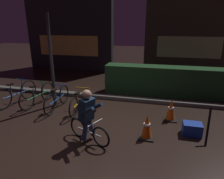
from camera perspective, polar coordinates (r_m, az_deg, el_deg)
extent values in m
plane|color=black|center=(5.20, -3.77, -11.36)|extent=(40.00, 40.00, 0.00)
cube|color=#56544F|center=(7.10, 1.47, -2.36)|extent=(12.00, 0.24, 0.12)
cube|color=#214723|center=(7.68, 16.21, 2.29)|extent=(4.80, 0.70, 1.08)
cube|color=#262328|center=(11.95, -12.10, 15.72)|extent=(5.01, 0.50, 4.20)
cube|color=#E5B751|center=(11.75, -12.44, 12.22)|extent=(3.51, 0.04, 1.10)
cube|color=#42382D|center=(11.59, 21.42, 15.05)|extent=(4.62, 0.50, 4.29)
cube|color=#BFCC8C|center=(11.38, 21.14, 11.25)|extent=(3.23, 0.04, 1.10)
cylinder|color=#2D2D33|center=(6.49, -17.01, 7.56)|extent=(0.10, 0.10, 2.89)
torus|color=black|center=(7.67, -22.86, -0.02)|extent=(0.18, 0.68, 0.69)
torus|color=black|center=(7.06, -28.93, -2.42)|extent=(0.18, 0.68, 0.69)
cylinder|color=#19479E|center=(7.35, -25.77, -1.17)|extent=(0.24, 1.02, 0.04)
cylinder|color=#19479E|center=(7.19, -27.06, -0.15)|extent=(0.03, 0.03, 0.39)
cube|color=black|center=(7.14, -27.28, 1.33)|extent=(0.14, 0.22, 0.05)
cylinder|color=#19479E|center=(7.46, -24.35, 1.05)|extent=(0.03, 0.03, 0.44)
cylinder|color=#19479E|center=(7.40, -24.57, 2.66)|extent=(0.46, 0.11, 0.02)
torus|color=black|center=(7.34, -18.08, -0.41)|extent=(0.13, 0.65, 0.65)
torus|color=black|center=(6.68, -23.26, -2.87)|extent=(0.13, 0.65, 0.65)
cylinder|color=#236B38|center=(7.00, -20.55, -1.59)|extent=(0.17, 0.96, 0.04)
cylinder|color=#236B38|center=(6.83, -21.64, -0.60)|extent=(0.03, 0.03, 0.36)
cube|color=black|center=(6.78, -21.82, 0.84)|extent=(0.13, 0.21, 0.05)
cylinder|color=#236B38|center=(7.13, -19.33, 0.62)|extent=(0.03, 0.03, 0.41)
cylinder|color=#236B38|center=(7.07, -19.50, 2.19)|extent=(0.46, 0.09, 0.02)
torus|color=black|center=(6.87, -13.61, -1.34)|extent=(0.05, 0.64, 0.64)
torus|color=black|center=(6.10, -17.53, -4.24)|extent=(0.05, 0.64, 0.64)
cylinder|color=#19479E|center=(6.48, -15.45, -2.70)|extent=(0.04, 0.95, 0.04)
cylinder|color=#19479E|center=(6.28, -16.29, -1.72)|extent=(0.03, 0.03, 0.35)
cube|color=black|center=(6.23, -16.44, -0.18)|extent=(0.10, 0.20, 0.05)
cylinder|color=#19479E|center=(6.63, -14.55, -0.31)|extent=(0.03, 0.03, 0.40)
cylinder|color=#19479E|center=(6.57, -14.69, 1.34)|extent=(0.46, 0.03, 0.02)
torus|color=black|center=(6.54, -7.68, -2.11)|extent=(0.05, 0.61, 0.61)
torus|color=black|center=(5.78, -10.94, -5.12)|extent=(0.05, 0.61, 0.61)
cylinder|color=gold|center=(6.15, -9.21, -3.53)|extent=(0.04, 0.90, 0.04)
cylinder|color=gold|center=(5.96, -9.87, -2.56)|extent=(0.03, 0.03, 0.34)
cube|color=black|center=(5.90, -9.96, -1.04)|extent=(0.10, 0.20, 0.05)
cylinder|color=gold|center=(6.30, -8.42, -1.12)|extent=(0.03, 0.03, 0.38)
cylinder|color=gold|center=(6.24, -8.50, 0.52)|extent=(0.46, 0.03, 0.02)
cube|color=black|center=(4.92, 9.80, -13.27)|extent=(0.36, 0.36, 0.03)
cone|color=#EA560F|center=(4.77, 10.00, -10.17)|extent=(0.26, 0.26, 0.57)
cylinder|color=white|center=(4.75, 10.02, -9.87)|extent=(0.16, 0.16, 0.05)
cube|color=black|center=(5.89, 16.30, -8.16)|extent=(0.36, 0.36, 0.03)
cone|color=#EA560F|center=(5.76, 16.58, -5.35)|extent=(0.26, 0.26, 0.60)
cylinder|color=white|center=(5.75, 16.60, -5.07)|extent=(0.16, 0.16, 0.05)
cube|color=#193DB7|center=(5.27, 22.01, -10.46)|extent=(0.44, 0.32, 0.30)
torus|color=black|center=(4.42, -3.22, -13.47)|extent=(0.46, 0.23, 0.48)
torus|color=black|center=(4.85, -9.74, -10.67)|extent=(0.46, 0.23, 0.48)
cylinder|color=silver|center=(4.63, -6.65, -12.03)|extent=(0.66, 0.31, 0.04)
cylinder|color=silver|center=(4.64, -7.84, -10.13)|extent=(0.03, 0.03, 0.26)
cube|color=black|center=(4.58, -7.91, -8.67)|extent=(0.22, 0.17, 0.05)
cylinder|color=silver|center=(4.44, -4.86, -11.17)|extent=(0.03, 0.03, 0.30)
cylinder|color=silver|center=(4.37, -4.91, -9.47)|extent=(0.20, 0.43, 0.02)
cylinder|color=navy|center=(4.67, -6.01, -10.84)|extent=(0.18, 0.23, 0.42)
cylinder|color=navy|center=(4.55, -7.74, -11.79)|extent=(0.18, 0.23, 0.42)
cube|color=#192D47|center=(4.40, -7.29, -5.73)|extent=(0.37, 0.40, 0.54)
sphere|color=tan|center=(4.26, -7.29, -1.37)|extent=(0.20, 0.20, 0.20)
cylinder|color=#192D47|center=(4.39, -4.72, -5.01)|extent=(0.40, 0.23, 0.29)
cylinder|color=#192D47|center=(4.20, -7.26, -6.21)|extent=(0.40, 0.23, 0.29)
ellipsoid|color=maroon|center=(4.59, -6.08, -5.32)|extent=(0.36, 0.27, 0.24)
cylinder|color=black|center=(5.00, 25.90, -9.52)|extent=(0.14, 0.43, 0.78)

